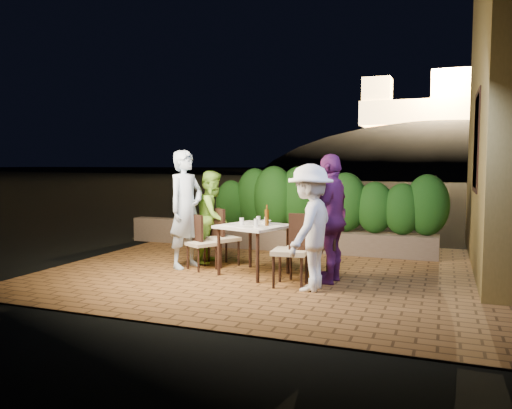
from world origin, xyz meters
The scene contains 31 objects.
ground centered at (0.00, 0.00, -0.02)m, with size 400.00×400.00×0.00m, color black.
terrace_floor centered at (0.00, 0.50, -0.07)m, with size 7.00×6.00×0.15m, color brown.
window_pane centered at (2.82, 1.50, 2.00)m, with size 0.08×1.00×1.40m, color black.
window_frame centered at (2.81, 1.50, 2.00)m, with size 0.06×1.15×1.55m, color black.
planter centered at (0.20, 2.30, 0.20)m, with size 4.20×0.55×0.40m, color brown.
hedge centered at (0.20, 2.30, 0.95)m, with size 4.00×0.70×1.10m, color #174312, non-canonical shape.
parapet centered at (-2.80, 2.30, 0.25)m, with size 2.20×0.30×0.50m, color brown.
hill centered at (2.00, 60.00, -4.00)m, with size 52.00×40.00×22.00m, color black.
fortress centered at (2.00, 60.00, 10.50)m, with size 26.00×8.00×8.00m, color #FFCC7A, non-canonical shape.
dining_table centered at (-0.30, 0.01, 0.38)m, with size 0.89×0.89×0.75m, color white, non-canonical shape.
plate_nw centered at (-0.61, -0.16, 0.76)m, with size 0.19×0.19×0.01m, color white.
plate_sw centered at (-0.54, 0.27, 0.76)m, with size 0.21×0.21×0.01m, color white.
plate_ne centered at (-0.09, -0.28, 0.76)m, with size 0.21×0.21×0.01m, color white.
plate_se centered at (0.03, 0.13, 0.76)m, with size 0.21×0.21×0.01m, color white.
plate_centre centered at (-0.32, -0.02, 0.76)m, with size 0.22×0.22×0.01m, color white.
plate_front centered at (-0.31, -0.30, 0.76)m, with size 0.25×0.25×0.01m, color white.
glass_nw centered at (-0.46, -0.07, 0.81)m, with size 0.06×0.06×0.11m, color silver.
glass_sw centered at (-0.31, 0.23, 0.81)m, with size 0.06×0.06×0.11m, color silver.
glass_ne centered at (-0.21, -0.13, 0.80)m, with size 0.06×0.06×0.11m, color silver.
glass_se centered at (-0.14, 0.13, 0.81)m, with size 0.07×0.07×0.11m, color silver.
beer_bottle centered at (-0.08, -0.02, 0.91)m, with size 0.06×0.06×0.31m, color #54300E, non-canonical shape.
bowl centered at (-0.23, 0.28, 0.77)m, with size 0.18×0.18×0.04m, color white.
chair_left_front centered at (-1.20, 0.06, 0.43)m, with size 0.40×0.40×0.85m, color black, non-canonical shape.
chair_left_back centered at (-1.01, 0.47, 0.46)m, with size 0.43×0.43×0.93m, color black, non-canonical shape.
chair_right_front centered at (0.42, -0.48, 0.50)m, with size 0.46×0.46×1.00m, color black, non-canonical shape.
chair_right_back centered at (0.56, -0.02, 0.49)m, with size 0.46×0.46×0.99m, color black, non-canonical shape.
diner_blue centered at (-1.50, 0.11, 0.94)m, with size 0.69×0.45×1.88m, color #ADC6DF.
diner_green centered at (-1.28, 0.63, 0.77)m, with size 0.75×0.59×1.55m, color #86C93F.
diner_white centered at (0.72, -0.59, 0.83)m, with size 1.07×0.62×1.66m, color white.
diner_purple centered at (0.88, -0.05, 0.90)m, with size 1.06×0.44×1.80m, color #662261.
parapet_lamp centered at (-2.25, 2.30, 0.57)m, with size 0.10×0.10×0.14m, color orange.
Camera 1 is at (2.35, -6.90, 1.66)m, focal length 35.00 mm.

